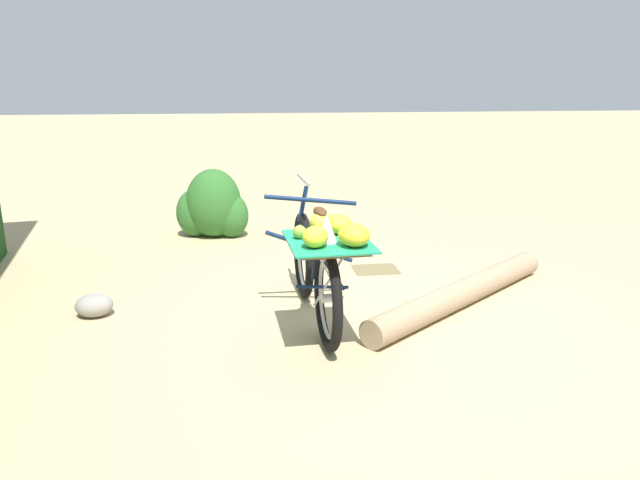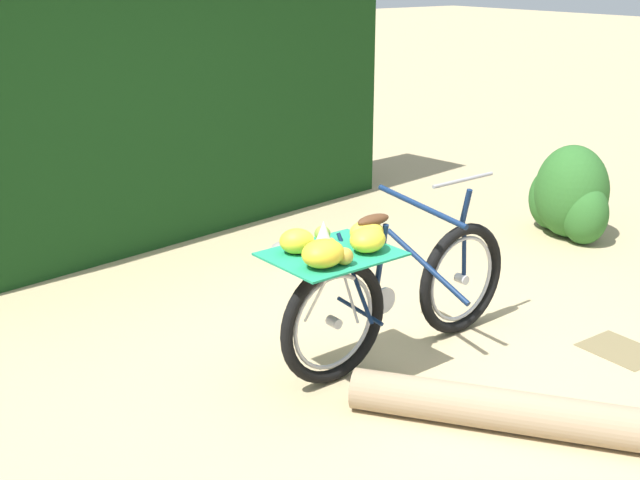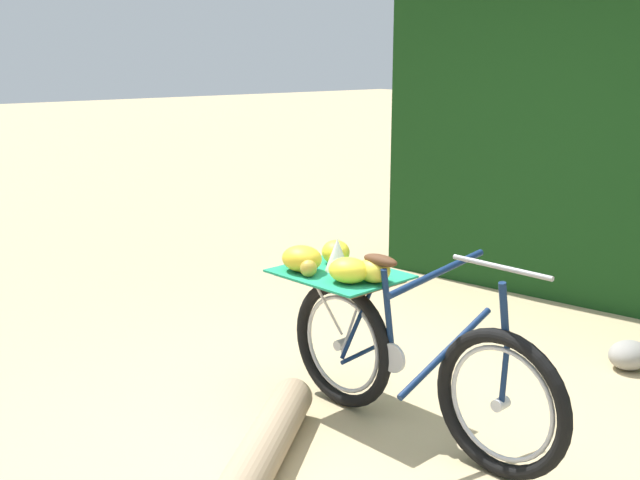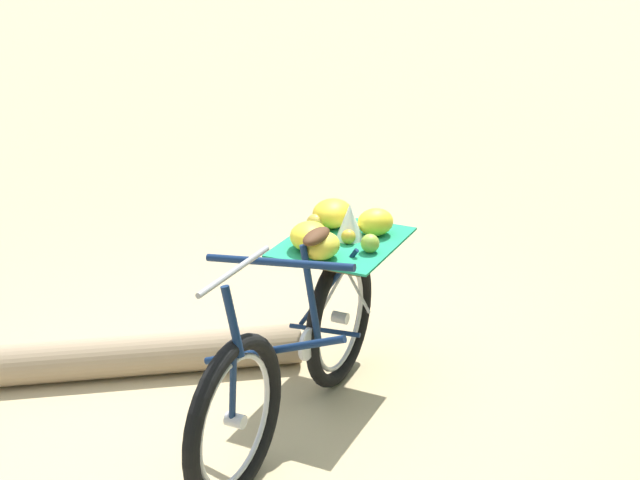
{
  "view_description": "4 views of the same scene",
  "coord_description": "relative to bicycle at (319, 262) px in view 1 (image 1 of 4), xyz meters",
  "views": [
    {
      "loc": [
        -0.59,
        -4.12,
        1.81
      ],
      "look_at": [
        -0.08,
        -0.37,
        0.78
      ],
      "focal_mm": 33.15,
      "sensor_mm": 36.0,
      "label": 1
    },
    {
      "loc": [
        3.28,
        -2.83,
        2.27
      ],
      "look_at": [
        -0.07,
        -0.44,
        0.85
      ],
      "focal_mm": 45.29,
      "sensor_mm": 36.0,
      "label": 2
    },
    {
      "loc": [
        2.73,
        2.64,
        1.95
      ],
      "look_at": [
        0.04,
        -0.49,
        0.96
      ],
      "focal_mm": 43.25,
      "sensor_mm": 36.0,
      "label": 3
    },
    {
      "loc": [
        -1.84,
        3.21,
        2.35
      ],
      "look_at": [
        0.12,
        -0.42,
        0.75
      ],
      "focal_mm": 48.82,
      "sensor_mm": 36.0,
      "label": 4
    }
  ],
  "objects": [
    {
      "name": "leaf_litter_patch",
      "position": [
        0.74,
        1.3,
        -0.51
      ],
      "size": [
        0.44,
        0.36,
        0.01
      ],
      "primitive_type": "cube",
      "color": "olive",
      "rests_on": "ground_plane"
    },
    {
      "name": "path_stone",
      "position": [
        -1.73,
        0.44,
        -0.42
      ],
      "size": [
        0.29,
        0.24,
        0.18
      ],
      "primitive_type": "ellipsoid",
      "color": "gray",
      "rests_on": "ground_plane"
    },
    {
      "name": "fallen_log",
      "position": [
        1.23,
        0.27,
        -0.4
      ],
      "size": [
        2.0,
        1.61,
        0.22
      ],
      "primitive_type": "cylinder",
      "rotation": [
        0.0,
        1.57,
        0.66
      ],
      "color": "#9E8466",
      "rests_on": "ground_plane"
    },
    {
      "name": "ground_plane",
      "position": [
        0.04,
        0.0,
        -0.51
      ],
      "size": [
        60.0,
        60.0,
        0.0
      ],
      "primitive_type": "plane",
      "color": "tan"
    },
    {
      "name": "bicycle",
      "position": [
        0.0,
        0.0,
        0.0
      ],
      "size": [
        0.71,
        1.79,
        1.03
      ],
      "rotation": [
        0.0,
        0.0,
        1.62
      ],
      "color": "black",
      "rests_on": "ground_plane"
    },
    {
      "name": "shrub_cluster",
      "position": [
        -0.88,
        2.82,
        -0.15
      ],
      "size": [
        0.85,
        0.58,
        0.81
      ],
      "color": "#2D6628",
      "rests_on": "ground_plane"
    }
  ]
}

